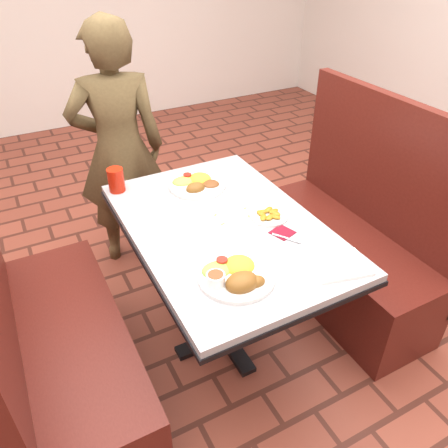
{
  "coord_description": "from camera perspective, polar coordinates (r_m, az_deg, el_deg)",
  "views": [
    {
      "loc": [
        -0.75,
        -1.43,
        1.86
      ],
      "look_at": [
        0.0,
        0.0,
        0.75
      ],
      "focal_mm": 35.0,
      "sensor_mm": 36.0,
      "label": 1
    }
  ],
  "objects": [
    {
      "name": "dining_table",
      "position": [
        2.02,
        0.0,
        -2.25
      ],
      "size": [
        0.81,
        1.21,
        0.75
      ],
      "color": "#AAACAE",
      "rests_on": "ground"
    },
    {
      "name": "booth_bench_left",
      "position": [
        2.1,
        -20.44,
        -15.4
      ],
      "size": [
        0.47,
        1.2,
        1.17
      ],
      "color": "#561B13",
      "rests_on": "ground"
    },
    {
      "name": "booth_bench_right",
      "position": [
        2.61,
        15.73,
        -3.0
      ],
      "size": [
        0.47,
        1.2,
        1.17
      ],
      "color": "#561B13",
      "rests_on": "ground"
    },
    {
      "name": "diner_person",
      "position": [
        2.7,
        -13.5,
        9.31
      ],
      "size": [
        0.61,
        0.46,
        1.51
      ],
      "primitive_type": "imported",
      "rotation": [
        0.0,
        0.0,
        2.96
      ],
      "color": "brown",
      "rests_on": "ground"
    },
    {
      "name": "near_dinner_plate",
      "position": [
        1.65,
        1.54,
        -6.3
      ],
      "size": [
        0.3,
        0.3,
        0.09
      ],
      "rotation": [
        0.0,
        0.0,
        0.36
      ],
      "color": "white",
      "rests_on": "dining_table"
    },
    {
      "name": "far_dinner_plate",
      "position": [
        2.25,
        -3.6,
        5.58
      ],
      "size": [
        0.29,
        0.29,
        0.07
      ],
      "rotation": [
        0.0,
        0.0,
        0.42
      ],
      "color": "white",
      "rests_on": "dining_table"
    },
    {
      "name": "plantain_plate",
      "position": [
        2.02,
        5.9,
        1.16
      ],
      "size": [
        0.17,
        0.17,
        0.03
      ],
      "rotation": [
        0.0,
        0.0,
        0.31
      ],
      "color": "white",
      "rests_on": "dining_table"
    },
    {
      "name": "maroon_napkin",
      "position": [
        1.92,
        7.64,
        -1.1
      ],
      "size": [
        0.11,
        0.11,
        0.0
      ],
      "primitive_type": "cube",
      "rotation": [
        0.0,
        0.0,
        0.32
      ],
      "color": "maroon",
      "rests_on": "dining_table"
    },
    {
      "name": "spoon_utensil",
      "position": [
        1.89,
        8.13,
        -1.84
      ],
      "size": [
        0.08,
        0.12,
        0.0
      ],
      "primitive_type": "cube",
      "rotation": [
        0.0,
        0.0,
        0.57
      ],
      "color": "silver",
      "rests_on": "dining_table"
    },
    {
      "name": "red_tumbler",
      "position": [
        2.25,
        -13.92,
        5.61
      ],
      "size": [
        0.08,
        0.08,
        0.12
      ],
      "primitive_type": "cylinder",
      "color": "red",
      "rests_on": "dining_table"
    },
    {
      "name": "paper_napkin",
      "position": [
        1.78,
        14.75,
        -5.26
      ],
      "size": [
        0.26,
        0.22,
        0.01
      ],
      "primitive_type": "cube",
      "rotation": [
        0.0,
        0.0,
        -0.24
      ],
      "color": "white",
      "rests_on": "dining_table"
    },
    {
      "name": "knife_utensil",
      "position": [
        1.71,
        3.55,
        -5.67
      ],
      "size": [
        0.05,
        0.17,
        0.0
      ],
      "primitive_type": "cube",
      "rotation": [
        0.0,
        0.0,
        -0.22
      ],
      "color": "silver",
      "rests_on": "dining_table"
    },
    {
      "name": "fork_utensil",
      "position": [
        1.65,
        2.84,
        -7.31
      ],
      "size": [
        0.02,
        0.16,
        0.0
      ],
      "primitive_type": "cube",
      "rotation": [
        0.0,
        0.0,
        0.09
      ],
      "color": "silver",
      "rests_on": "dining_table"
    },
    {
      "name": "lettuce_shreds",
      "position": [
        2.02,
        0.21,
        1.17
      ],
      "size": [
        0.28,
        0.32,
        0.0
      ],
      "primitive_type": null,
      "color": "#79AF46",
      "rests_on": "dining_table"
    }
  ]
}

